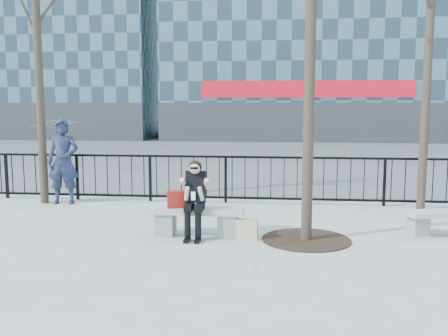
# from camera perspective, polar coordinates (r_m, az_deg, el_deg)

# --- Properties ---
(ground) EXTENTS (120.00, 120.00, 0.00)m
(ground) POSITION_cam_1_polar(r_m,az_deg,el_deg) (8.84, -3.17, -7.71)
(ground) COLOR #959691
(ground) RESTS_ON ground
(street_surface) EXTENTS (60.00, 23.00, 0.01)m
(street_surface) POSITION_cam_1_polar(r_m,az_deg,el_deg) (23.58, 2.78, 1.71)
(street_surface) COLOR #474747
(street_surface) RESTS_ON ground
(railing) EXTENTS (14.00, 0.06, 1.10)m
(railing) POSITION_cam_1_polar(r_m,az_deg,el_deg) (11.64, -0.78, -1.28)
(railing) COLOR black
(railing) RESTS_ON ground
(tree_grate) EXTENTS (1.50, 1.50, 0.02)m
(tree_grate) POSITION_cam_1_polar(r_m,az_deg,el_deg) (8.65, 9.37, -8.07)
(tree_grate) COLOR black
(tree_grate) RESTS_ON ground
(bench_main) EXTENTS (1.65, 0.46, 0.49)m
(bench_main) POSITION_cam_1_polar(r_m,az_deg,el_deg) (8.77, -3.18, -5.81)
(bench_main) COLOR slate
(bench_main) RESTS_ON ground
(bench_second) EXTENTS (1.48, 0.41, 0.44)m
(bench_second) POSITION_cam_1_polar(r_m,az_deg,el_deg) (9.61, 24.11, -5.47)
(bench_second) COLOR slate
(bench_second) RESTS_ON ground
(seated_woman) EXTENTS (0.50, 0.64, 1.34)m
(seated_woman) POSITION_cam_1_polar(r_m,az_deg,el_deg) (8.54, -3.38, -3.64)
(seated_woman) COLOR black
(seated_woman) RESTS_ON ground
(handbag) EXTENTS (0.39, 0.26, 0.29)m
(handbag) POSITION_cam_1_polar(r_m,az_deg,el_deg) (8.78, -5.35, -3.57)
(handbag) COLOR maroon
(handbag) RESTS_ON bench_main
(shopping_bag) EXTENTS (0.38, 0.18, 0.35)m
(shopping_bag) POSITION_cam_1_polar(r_m,az_deg,el_deg) (8.55, 2.65, -7.03)
(shopping_bag) COLOR beige
(shopping_bag) RESTS_ON ground
(standing_man) EXTENTS (0.77, 0.56, 1.96)m
(standing_man) POSITION_cam_1_polar(r_m,az_deg,el_deg) (12.04, -17.90, 0.70)
(standing_man) COLOR black
(standing_man) RESTS_ON ground
(vendor_umbrella) EXTENTS (2.67, 2.69, 1.88)m
(vendor_umbrella) POSITION_cam_1_polar(r_m,az_deg,el_deg) (17.37, -18.13, 2.47)
(vendor_umbrella) COLOR yellow
(vendor_umbrella) RESTS_ON ground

